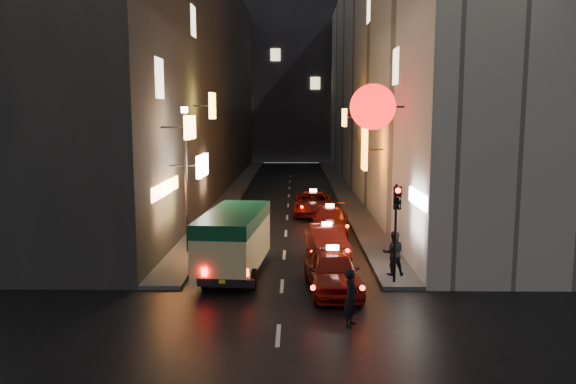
{
  "coord_description": "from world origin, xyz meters",
  "views": [
    {
      "loc": [
        0.45,
        -10.79,
        6.04
      ],
      "look_at": [
        0.16,
        13.0,
        2.77
      ],
      "focal_mm": 35.0,
      "sensor_mm": 36.0,
      "label": 1
    }
  ],
  "objects_px": {
    "minibus": "(234,235)",
    "taxi_near": "(332,267)",
    "traffic_light": "(397,212)",
    "pedestrian_crossing": "(351,294)",
    "lamp_post": "(186,170)"
  },
  "relations": [
    {
      "from": "lamp_post",
      "to": "taxi_near",
      "type": "bearing_deg",
      "value": -40.07
    },
    {
      "from": "minibus",
      "to": "taxi_near",
      "type": "distance_m",
      "value": 4.2
    },
    {
      "from": "traffic_light",
      "to": "taxi_near",
      "type": "bearing_deg",
      "value": -167.98
    },
    {
      "from": "minibus",
      "to": "lamp_post",
      "type": "relative_size",
      "value": 0.93
    },
    {
      "from": "minibus",
      "to": "lamp_post",
      "type": "distance_m",
      "value": 4.37
    },
    {
      "from": "minibus",
      "to": "pedestrian_crossing",
      "type": "height_order",
      "value": "minibus"
    },
    {
      "from": "taxi_near",
      "to": "lamp_post",
      "type": "bearing_deg",
      "value": 139.93
    },
    {
      "from": "pedestrian_crossing",
      "to": "traffic_light",
      "type": "bearing_deg",
      "value": -5.73
    },
    {
      "from": "minibus",
      "to": "pedestrian_crossing",
      "type": "distance_m",
      "value": 6.59
    },
    {
      "from": "minibus",
      "to": "traffic_light",
      "type": "height_order",
      "value": "traffic_light"
    },
    {
      "from": "minibus",
      "to": "lamp_post",
      "type": "height_order",
      "value": "lamp_post"
    },
    {
      "from": "taxi_near",
      "to": "traffic_light",
      "type": "xyz_separation_m",
      "value": [
        2.25,
        0.48,
        1.84
      ]
    },
    {
      "from": "taxi_near",
      "to": "traffic_light",
      "type": "bearing_deg",
      "value": 12.02
    },
    {
      "from": "traffic_light",
      "to": "pedestrian_crossing",
      "type": "bearing_deg",
      "value": -117.47
    },
    {
      "from": "taxi_near",
      "to": "traffic_light",
      "type": "distance_m",
      "value": 2.95
    }
  ]
}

